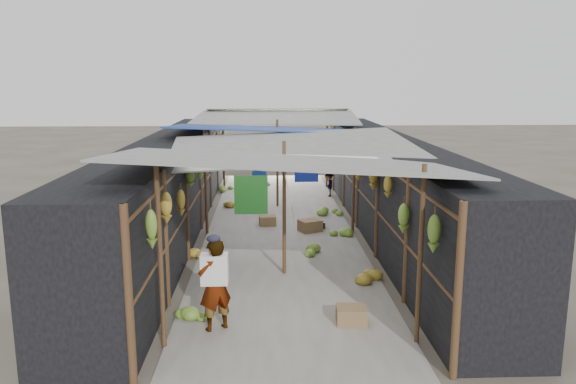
{
  "coord_description": "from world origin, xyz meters",
  "views": [
    {
      "loc": [
        -0.35,
        -7.41,
        3.7
      ],
      "look_at": [
        0.15,
        4.93,
        1.25
      ],
      "focal_mm": 35.0,
      "sensor_mm": 36.0,
      "label": 1
    }
  ],
  "objects": [
    {
      "name": "vendor_seated",
      "position": [
        1.7,
        10.36,
        0.41
      ],
      "size": [
        0.32,
        0.53,
        0.82
      ],
      "primitive_type": "imported",
      "rotation": [
        0.0,
        0.0,
        -1.6
      ],
      "color": "#49423F",
      "rests_on": "ground"
    },
    {
      "name": "vendor_elderly",
      "position": [
        -1.12,
        0.53,
        0.71
      ],
      "size": [
        0.62,
        0.56,
        1.43
      ],
      "primitive_type": "imported",
      "rotation": [
        0.0,
        0.0,
        3.67
      ],
      "color": "white",
      "rests_on": "ground"
    },
    {
      "name": "crate_back",
      "position": [
        -0.31,
        6.72,
        0.13
      ],
      "size": [
        0.45,
        0.39,
        0.27
      ],
      "primitive_type": "cube",
      "rotation": [
        0.0,
        0.0,
        0.1
      ],
      "color": "#967A4C",
      "rests_on": "ground"
    },
    {
      "name": "shopper_blue",
      "position": [
        -0.53,
        8.39,
        0.7
      ],
      "size": [
        0.85,
        0.78,
        1.41
      ],
      "primitive_type": "imported",
      "rotation": [
        0.0,
        0.0,
        0.46
      ],
      "color": "#2050A1",
      "rests_on": "ground"
    },
    {
      "name": "aisle_slab",
      "position": [
        0.0,
        6.5,
        0.01
      ],
      "size": [
        3.6,
        16.0,
        0.02
      ],
      "primitive_type": "cube",
      "color": "#9E998E",
      "rests_on": "ground"
    },
    {
      "name": "ground",
      "position": [
        0.0,
        0.0,
        0.0
      ],
      "size": [
        80.0,
        80.0,
        0.0
      ],
      "primitive_type": "plane",
      "color": "#6B6356",
      "rests_on": "ground"
    },
    {
      "name": "crate_near",
      "position": [
        0.96,
        0.67,
        0.14
      ],
      "size": [
        0.48,
        0.39,
        0.28
      ],
      "primitive_type": "cube",
      "rotation": [
        0.0,
        0.0,
        -0.05
      ],
      "color": "#967A4C",
      "rests_on": "ground"
    },
    {
      "name": "black_basin",
      "position": [
        0.89,
        6.46,
        0.08
      ],
      "size": [
        0.56,
        0.56,
        0.17
      ],
      "primitive_type": "cylinder",
      "color": "black",
      "rests_on": "ground"
    },
    {
      "name": "floor_bananas",
      "position": [
        -0.16,
        6.61,
        0.15
      ],
      "size": [
        3.74,
        10.99,
        0.34
      ],
      "color": "olive",
      "rests_on": "ground"
    },
    {
      "name": "stall_left",
      "position": [
        -2.7,
        6.5,
        1.15
      ],
      "size": [
        1.4,
        15.0,
        2.3
      ],
      "primitive_type": "cube",
      "color": "black",
      "rests_on": "ground"
    },
    {
      "name": "crate_mid",
      "position": [
        0.75,
        6.09,
        0.15
      ],
      "size": [
        0.64,
        0.59,
        0.31
      ],
      "primitive_type": "cube",
      "rotation": [
        0.0,
        0.0,
        0.43
      ],
      "color": "#967A4C",
      "rests_on": "ground"
    },
    {
      "name": "hanging_bananas",
      "position": [
        0.06,
        6.11,
        1.69
      ],
      "size": [
        3.96,
        13.57,
        0.78
      ],
      "color": "olive",
      "rests_on": "ground"
    },
    {
      "name": "stall_right",
      "position": [
        2.7,
        6.5,
        1.15
      ],
      "size": [
        1.4,
        15.0,
        2.3
      ],
      "primitive_type": "cube",
      "color": "black",
      "rests_on": "ground"
    },
    {
      "name": "market_canopy",
      "position": [
        0.03,
        6.84,
        2.41
      ],
      "size": [
        5.62,
        15.2,
        2.77
      ],
      "color": "brown",
      "rests_on": "ground"
    }
  ]
}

